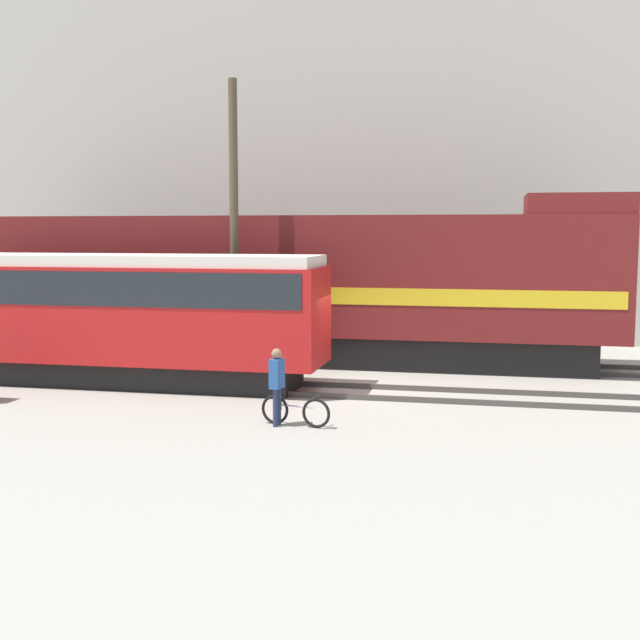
{
  "coord_description": "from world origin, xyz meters",
  "views": [
    {
      "loc": [
        3.93,
        -21.02,
        4.22
      ],
      "look_at": [
        -0.61,
        0.2,
        1.8
      ],
      "focal_mm": 45.0,
      "sensor_mm": 36.0,
      "label": 1
    }
  ],
  "objects_px": {
    "freight_locomotive": "(281,286)",
    "utility_pole_left": "(234,228)",
    "person": "(277,379)",
    "bicycle": "(295,411)",
    "streetcar": "(108,310)"
  },
  "relations": [
    {
      "from": "streetcar",
      "to": "utility_pole_left",
      "type": "bearing_deg",
      "value": 38.91
    },
    {
      "from": "person",
      "to": "bicycle",
      "type": "bearing_deg",
      "value": 11.54
    },
    {
      "from": "person",
      "to": "freight_locomotive",
      "type": "bearing_deg",
      "value": 104.15
    },
    {
      "from": "streetcar",
      "to": "freight_locomotive",
      "type": "bearing_deg",
      "value": 51.71
    },
    {
      "from": "freight_locomotive",
      "to": "utility_pole_left",
      "type": "bearing_deg",
      "value": -108.77
    },
    {
      "from": "freight_locomotive",
      "to": "streetcar",
      "type": "distance_m",
      "value": 5.99
    },
    {
      "from": "streetcar",
      "to": "utility_pole_left",
      "type": "distance_m",
      "value": 4.36
    },
    {
      "from": "freight_locomotive",
      "to": "person",
      "type": "bearing_deg",
      "value": -75.85
    },
    {
      "from": "person",
      "to": "utility_pole_left",
      "type": "bearing_deg",
      "value": 115.65
    },
    {
      "from": "freight_locomotive",
      "to": "bicycle",
      "type": "relative_size",
      "value": 13.27
    },
    {
      "from": "person",
      "to": "utility_pole_left",
      "type": "xyz_separation_m",
      "value": [
        -2.92,
        6.09,
        3.25
      ]
    },
    {
      "from": "streetcar",
      "to": "utility_pole_left",
      "type": "relative_size",
      "value": 1.41
    },
    {
      "from": "freight_locomotive",
      "to": "person",
      "type": "xyz_separation_m",
      "value": [
        2.13,
        -8.43,
        -1.42
      ]
    },
    {
      "from": "bicycle",
      "to": "utility_pole_left",
      "type": "bearing_deg",
      "value": 118.89
    },
    {
      "from": "freight_locomotive",
      "to": "utility_pole_left",
      "type": "height_order",
      "value": "utility_pole_left"
    }
  ]
}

